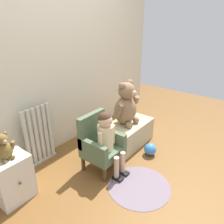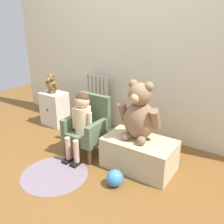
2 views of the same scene
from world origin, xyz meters
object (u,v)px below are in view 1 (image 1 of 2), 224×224
Objects in this scene: radiator at (39,136)px; floor_rug at (139,186)px; toy_ball at (150,149)px; large_teddy_bear at (126,105)px; small_dresser at (12,179)px; small_teddy_bear at (4,148)px; child_figure at (107,135)px; low_bench at (128,133)px; child_armchair at (100,144)px.

floor_rug is (0.34, -1.14, -0.34)m from radiator.
floor_rug is 4.19× the size of toy_ball.
large_teddy_bear reaches higher than toy_ball.
floor_rug is (0.85, -0.86, -0.22)m from small_dresser.
small_teddy_bear is at bearing 169.17° from large_teddy_bear.
child_figure reaches higher than low_bench.
large_teddy_bear is 2.22× the size of small_teddy_bear.
radiator is at bearing 148.09° from low_bench.
small_dresser is 1.77× the size of small_teddy_bear.
radiator is at bearing 148.46° from large_teddy_bear.
large_teddy_bear is at bearing -10.83° from small_teddy_bear.
small_teddy_bear is at bearing 153.33° from child_figure.
small_teddy_bear is at bearing -161.69° from small_dresser.
small_teddy_bear is at bearing -150.86° from radiator.
low_bench is 0.83m from floor_rug.
small_teddy_bear is (-0.01, -0.00, 0.34)m from small_dresser.
small_dresser is at bearing 158.88° from child_armchair.
child_figure is at bearing -90.00° from child_armchair.
floor_rug is (0.85, -0.85, -0.56)m from small_teddy_bear.
large_teddy_bear reaches higher than small_teddy_bear.
child_figure is at bearing 89.19° from floor_rug.
small_teddy_bear is at bearing 135.06° from floor_rug.
child_armchair is 0.61m from floor_rug.
small_dresser is 1.49m from low_bench.
child_armchair is 1.12× the size of large_teddy_bear.
child_figure is 0.60m from large_teddy_bear.
child_armchair is (0.85, -0.33, 0.08)m from small_dresser.
child_armchair is 0.63m from large_teddy_bear.
radiator reaches higher than child_armchair.
low_bench is (0.94, -0.59, -0.19)m from radiator.
low_bench is 1.20× the size of large_teddy_bear.
small_dresser reaches higher than toy_ball.
small_dresser is 0.64× the size of child_figure.
child_armchair reaches higher than toy_ball.
small_dresser is 0.34m from small_teddy_bear.
child_figure is 0.69m from low_bench.
small_teddy_bear is at bearing 154.82° from toy_ball.
small_dresser is 1.49m from large_teddy_bear.
radiator reaches higher than floor_rug.
child_figure is 0.62m from floor_rug.
small_teddy_bear is (-0.86, 0.43, 0.11)m from child_figure.
toy_ball reaches higher than floor_rug.
toy_ball is at bearing 18.42° from floor_rug.
large_teddy_bear is at bearing -11.01° from small_dresser.
small_dresser is 2.98× the size of toy_ball.
low_bench reaches higher than toy_ball.
radiator is 0.59m from small_dresser.
toy_ball is (-0.05, -0.37, -0.08)m from low_bench.
small_teddy_bear is 1.68× the size of toy_ball.
small_dresser is 0.71× the size of floor_rug.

